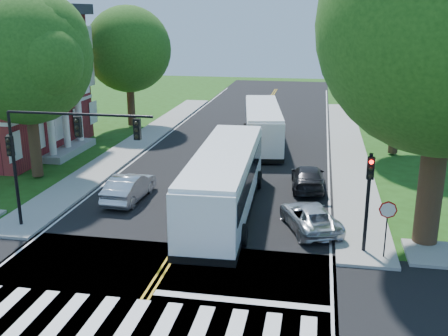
% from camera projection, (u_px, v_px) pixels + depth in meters
% --- Properties ---
extents(ground, '(140.00, 140.00, 0.00)m').
position_uv_depth(ground, '(135.00, 315.00, 18.30)').
color(ground, '#214611').
rests_on(ground, ground).
extents(road, '(14.00, 96.00, 0.01)m').
position_uv_depth(road, '(226.00, 169.00, 35.26)').
color(road, black).
rests_on(road, ground).
extents(cross_road, '(60.00, 12.00, 0.01)m').
position_uv_depth(cross_road, '(135.00, 315.00, 18.30)').
color(cross_road, black).
rests_on(cross_road, ground).
extents(center_line, '(0.36, 70.00, 0.01)m').
position_uv_depth(center_line, '(235.00, 154.00, 39.03)').
color(center_line, gold).
rests_on(center_line, road).
extents(edge_line_w, '(0.12, 70.00, 0.01)m').
position_uv_depth(edge_line_w, '(148.00, 150.00, 40.21)').
color(edge_line_w, silver).
rests_on(edge_line_w, road).
extents(edge_line_e, '(0.12, 70.00, 0.01)m').
position_uv_depth(edge_line_e, '(328.00, 158.00, 37.85)').
color(edge_line_e, silver).
rests_on(edge_line_e, road).
extents(crosswalk, '(12.60, 3.00, 0.01)m').
position_uv_depth(crosswalk, '(130.00, 323.00, 17.82)').
color(crosswalk, silver).
rests_on(crosswalk, road).
extents(stop_bar, '(6.60, 0.40, 0.01)m').
position_uv_depth(stop_bar, '(241.00, 301.00, 19.20)').
color(stop_bar, silver).
rests_on(stop_bar, road).
extents(sidewalk_nw, '(2.60, 40.00, 0.15)m').
position_uv_depth(sidewalk_nw, '(142.00, 139.00, 43.28)').
color(sidewalk_nw, gray).
rests_on(sidewalk_nw, ground).
extents(sidewalk_ne, '(2.60, 40.00, 0.15)m').
position_uv_depth(sidewalk_ne, '(348.00, 148.00, 40.40)').
color(sidewalk_ne, gray).
rests_on(sidewalk_ne, ground).
extents(tree_west_near, '(8.00, 8.00, 11.40)m').
position_uv_depth(tree_west_near, '(26.00, 58.00, 31.34)').
color(tree_west_near, '#372716').
rests_on(tree_west_near, ground).
extents(tree_west_far, '(7.60, 7.60, 10.67)m').
position_uv_depth(tree_west_far, '(128.00, 49.00, 46.48)').
color(tree_west_far, '#372716').
rests_on(tree_west_far, ground).
extents(tree_east_mid, '(8.40, 8.40, 11.93)m').
position_uv_depth(tree_east_mid, '(403.00, 47.00, 36.68)').
color(tree_east_mid, '#372716').
rests_on(tree_east_mid, ground).
extents(tree_east_far, '(7.20, 7.20, 10.34)m').
position_uv_depth(tree_east_far, '(389.00, 47.00, 51.88)').
color(tree_east_far, '#372716').
rests_on(tree_east_far, ground).
extents(signal_nw, '(7.15, 0.46, 5.66)m').
position_uv_depth(signal_nw, '(57.00, 143.00, 24.12)').
color(signal_nw, black).
rests_on(signal_nw, ground).
extents(signal_ne, '(0.30, 0.46, 4.40)m').
position_uv_depth(signal_ne, '(369.00, 190.00, 22.10)').
color(signal_ne, black).
rests_on(signal_ne, ground).
extents(stop_sign, '(0.76, 0.08, 2.53)m').
position_uv_depth(stop_sign, '(387.00, 216.00, 21.79)').
color(stop_sign, black).
rests_on(stop_sign, ground).
extents(bus_lead, '(3.51, 13.15, 3.38)m').
position_uv_depth(bus_lead, '(225.00, 180.00, 27.16)').
color(bus_lead, white).
rests_on(bus_lead, road).
extents(bus_follow, '(4.34, 12.25, 3.11)m').
position_uv_depth(bus_follow, '(263.00, 125.00, 41.28)').
color(bus_follow, white).
rests_on(bus_follow, road).
extents(hatchback, '(1.75, 4.61, 1.50)m').
position_uv_depth(hatchback, '(129.00, 187.00, 29.31)').
color(hatchback, silver).
rests_on(hatchback, road).
extents(suv, '(3.53, 4.97, 1.26)m').
position_uv_depth(suv, '(310.00, 217.00, 25.38)').
color(suv, silver).
rests_on(suv, road).
extents(dark_sedan, '(2.25, 4.84, 1.37)m').
position_uv_depth(dark_sedan, '(308.00, 177.00, 31.25)').
color(dark_sedan, black).
rests_on(dark_sedan, road).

